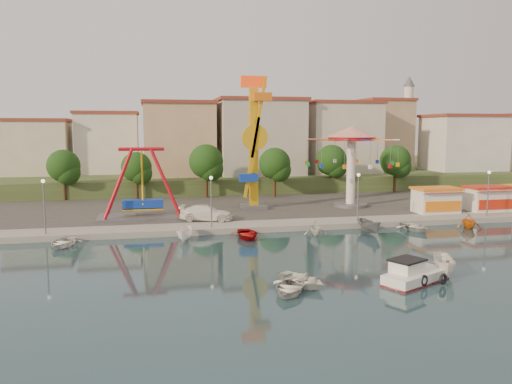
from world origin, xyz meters
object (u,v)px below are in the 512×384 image
object	(u,v)px
pirate_ship_ride	(142,185)
skiff	(445,266)
cabin_motorboat	(414,276)
kamikaze_tower	(255,145)
rowboat_a	(302,280)
van	(206,213)
wave_swinger	(351,148)

from	to	relation	value
pirate_ship_ride	skiff	distance (m)	33.78
pirate_ship_ride	cabin_motorboat	size ratio (longest dim) A/B	1.79
kamikaze_tower	rowboat_a	distance (m)	30.62
pirate_ship_ride	van	xyz separation A→B (m)	(6.84, -3.11, -2.95)
cabin_motorboat	rowboat_a	xyz separation A→B (m)	(-7.80, 1.00, -0.09)
kamikaze_tower	van	xyz separation A→B (m)	(-6.86, -6.71, -7.16)
kamikaze_tower	cabin_motorboat	distance (m)	31.82
wave_swinger	rowboat_a	distance (m)	33.56
wave_swinger	skiff	bearing A→B (deg)	-99.01
kamikaze_tower	rowboat_a	world-z (taller)	kamikaze_tower
pirate_ship_ride	cabin_motorboat	xyz separation A→B (m)	(18.64, -26.76, -3.90)
wave_swinger	skiff	distance (m)	29.90
kamikaze_tower	van	world-z (taller)	kamikaze_tower
pirate_ship_ride	cabin_motorboat	bearing A→B (deg)	-55.15
cabin_motorboat	rowboat_a	size ratio (longest dim) A/B	1.42
pirate_ship_ride	rowboat_a	size ratio (longest dim) A/B	2.54
kamikaze_tower	wave_swinger	distance (m)	12.59
kamikaze_tower	van	distance (m)	11.97
wave_swinger	van	world-z (taller)	wave_swinger
wave_swinger	cabin_motorboat	size ratio (longest dim) A/B	2.07
van	skiff	bearing A→B (deg)	-130.55
wave_swinger	skiff	xyz separation A→B (m)	(-4.54, -28.60, -7.46)
wave_swinger	cabin_motorboat	bearing A→B (deg)	-104.37
pirate_ship_ride	skiff	size ratio (longest dim) A/B	2.64
van	kamikaze_tower	bearing A→B (deg)	-29.67
cabin_motorboat	skiff	xyz separation A→B (m)	(3.09, 1.17, 0.24)
cabin_motorboat	skiff	distance (m)	3.32
rowboat_a	van	xyz separation A→B (m)	(-4.00, 22.65, 1.03)
kamikaze_tower	van	size ratio (longest dim) A/B	2.85
pirate_ship_ride	van	world-z (taller)	pirate_ship_ride
kamikaze_tower	wave_swinger	world-z (taller)	kamikaze_tower
pirate_ship_ride	cabin_motorboat	distance (m)	32.85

